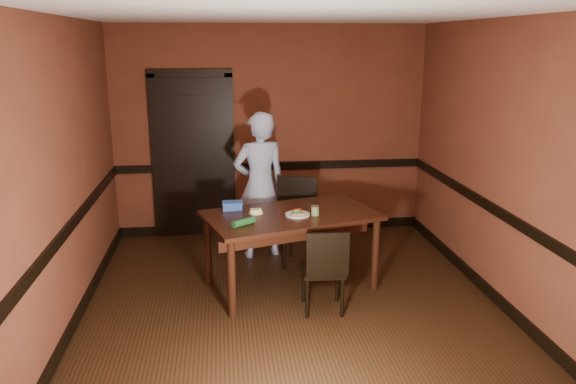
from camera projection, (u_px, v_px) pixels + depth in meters
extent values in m
cube|color=black|center=(292.00, 306.00, 5.44)|extent=(4.00, 4.50, 0.01)
cube|color=white|center=(293.00, 14.00, 4.74)|extent=(4.00, 4.50, 0.01)
cube|color=brown|center=(271.00, 132.00, 7.25)|extent=(4.00, 0.02, 2.70)
cube|color=brown|center=(347.00, 265.00, 2.93)|extent=(4.00, 0.02, 2.70)
cube|color=brown|center=(64.00, 176.00, 4.86)|extent=(0.02, 4.50, 2.70)
cube|color=brown|center=(501.00, 165.00, 5.32)|extent=(0.02, 4.50, 2.70)
cube|color=black|center=(271.00, 166.00, 7.35)|extent=(4.00, 0.03, 0.10)
cube|color=black|center=(71.00, 225.00, 4.98)|extent=(0.03, 4.50, 0.10)
cube|color=black|center=(495.00, 210.00, 5.44)|extent=(0.03, 4.50, 0.10)
cube|color=black|center=(271.00, 227.00, 7.57)|extent=(4.00, 0.03, 0.12)
cube|color=black|center=(80.00, 311.00, 5.20)|extent=(0.03, 4.50, 0.12)
cube|color=black|center=(487.00, 290.00, 5.65)|extent=(0.03, 4.50, 0.12)
cube|color=black|center=(193.00, 159.00, 7.18)|extent=(0.85, 0.04, 2.05)
cube|color=black|center=(156.00, 159.00, 7.14)|extent=(0.10, 0.06, 2.15)
cube|color=black|center=(231.00, 158.00, 7.25)|extent=(0.10, 0.06, 2.15)
cube|color=black|center=(190.00, 73.00, 6.92)|extent=(1.05, 0.06, 0.10)
cube|color=black|center=(291.00, 250.00, 5.78)|extent=(1.90, 1.40, 0.80)
imported|color=#A5B9E1|center=(260.00, 185.00, 6.52)|extent=(0.71, 0.55, 1.72)
cylinder|color=silver|center=(298.00, 215.00, 5.61)|extent=(0.25, 0.25, 0.01)
cube|color=#A77851|center=(298.00, 213.00, 5.61)|extent=(0.11, 0.10, 0.02)
ellipsoid|color=#3B842E|center=(298.00, 211.00, 5.60)|extent=(0.10, 0.10, 0.02)
cylinder|color=red|center=(295.00, 209.00, 5.61)|extent=(0.04, 0.04, 0.01)
cylinder|color=red|center=(300.00, 210.00, 5.59)|extent=(0.04, 0.04, 0.01)
cylinder|color=#96C568|center=(295.00, 211.00, 5.57)|extent=(0.03, 0.03, 0.01)
cylinder|color=#96C568|center=(300.00, 209.00, 5.63)|extent=(0.03, 0.03, 0.01)
cylinder|color=#96C568|center=(298.00, 210.00, 5.60)|extent=(0.03, 0.03, 0.01)
cylinder|color=#66974A|center=(315.00, 211.00, 5.61)|extent=(0.08, 0.08, 0.08)
cylinder|color=beige|center=(315.00, 207.00, 5.60)|extent=(0.08, 0.08, 0.01)
cylinder|color=silver|center=(256.00, 213.00, 5.68)|extent=(0.15, 0.15, 0.01)
cube|color=#EBDA80|center=(256.00, 211.00, 5.67)|extent=(0.11, 0.07, 0.04)
cube|color=blue|center=(233.00, 206.00, 5.78)|extent=(0.20, 0.13, 0.08)
cube|color=blue|center=(232.00, 202.00, 5.77)|extent=(0.21, 0.14, 0.01)
cylinder|color=#1C5423|center=(244.00, 222.00, 5.29)|extent=(0.23, 0.19, 0.07)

